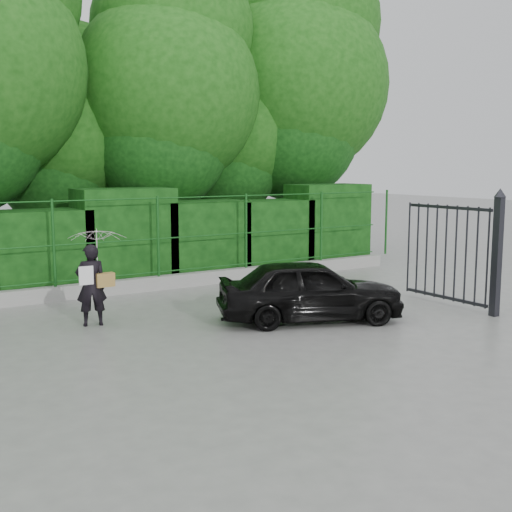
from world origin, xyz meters
TOP-DOWN VIEW (x-y plane):
  - ground at (0.00, 0.00)m, footprint 80.00×80.00m
  - kerb at (0.00, 4.50)m, footprint 14.00×0.25m
  - fence at (0.22, 4.50)m, footprint 14.13×0.06m
  - hedge at (-0.05, 5.50)m, footprint 14.20×1.20m
  - trees at (1.14, 7.74)m, footprint 17.10×6.15m
  - gate at (4.60, -0.72)m, footprint 0.22×2.33m
  - woman at (-1.81, 2.13)m, footprint 0.98×1.00m
  - car at (1.49, 0.33)m, footprint 3.55×2.47m

SIDE VIEW (x-z plane):
  - ground at x=0.00m, z-range 0.00..0.00m
  - kerb at x=0.00m, z-range 0.00..0.30m
  - car at x=1.49m, z-range 0.00..1.12m
  - hedge at x=-0.05m, z-range -0.11..2.18m
  - woman at x=-1.81m, z-range 0.27..1.96m
  - gate at x=4.60m, z-range 0.01..2.37m
  - fence at x=0.22m, z-range 0.30..2.10m
  - trees at x=1.14m, z-range 0.58..8.66m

